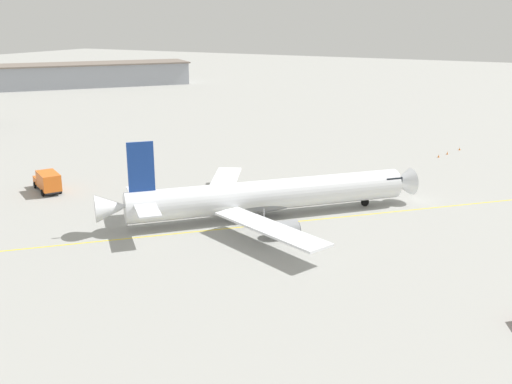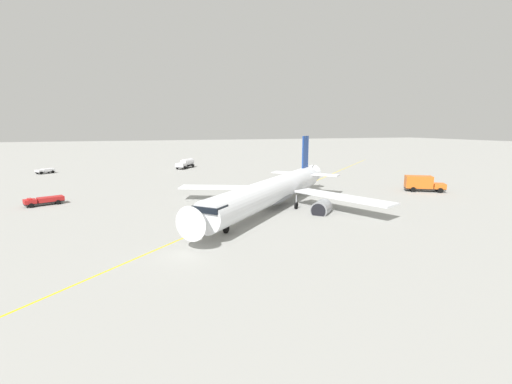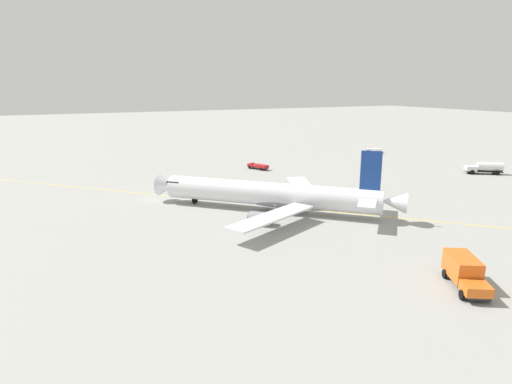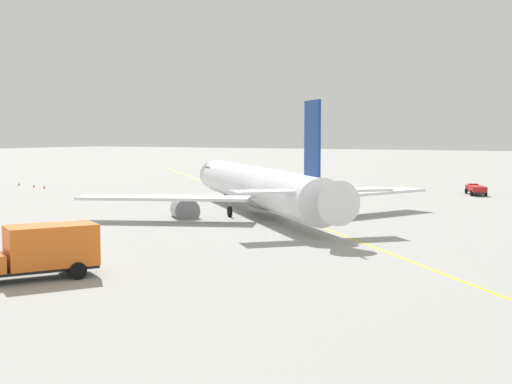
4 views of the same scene
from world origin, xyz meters
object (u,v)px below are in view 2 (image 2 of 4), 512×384
at_px(ops_pickup_truck, 44,200).
at_px(airliner_main, 273,192).
at_px(pushback_tug_truck, 45,171).
at_px(fuel_tanker_truck, 186,163).
at_px(catering_truck_truck, 422,183).

bearing_deg(ops_pickup_truck, airliner_main, 134.25).
xyz_separation_m(pushback_tug_truck, fuel_tanker_truck, (-0.51, 38.87, 0.76)).
distance_m(airliner_main, ops_pickup_truck, 37.99).
distance_m(ops_pickup_truck, fuel_tanker_truck, 55.35).
relative_size(airliner_main, catering_truck_truck, 4.37).
xyz_separation_m(catering_truck_truck, fuel_tanker_truck, (-56.61, -39.25, -0.10)).
bearing_deg(ops_pickup_truck, catering_truck_truck, 148.78).
distance_m(airliner_main, catering_truck_truck, 34.41).
bearing_deg(fuel_tanker_truck, ops_pickup_truck, 2.54).
height_order(ops_pickup_truck, fuel_tanker_truck, fuel_tanker_truck).
xyz_separation_m(airliner_main, pushback_tug_truck, (-60.80, -44.06, -1.93)).
bearing_deg(airliner_main, catering_truck_truck, 142.49).
height_order(pushback_tug_truck, catering_truck_truck, catering_truck_truck).
bearing_deg(catering_truck_truck, pushback_tug_truck, 175.26).
bearing_deg(airliner_main, fuel_tanker_truck, -130.52).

